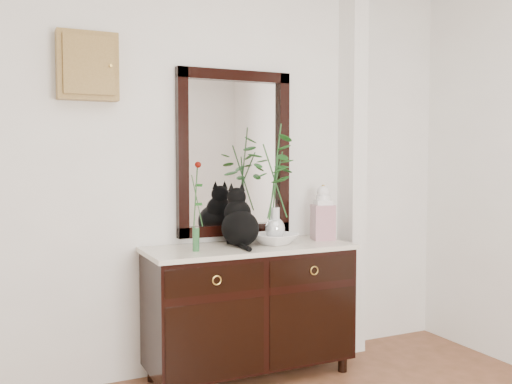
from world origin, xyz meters
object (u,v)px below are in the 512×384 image
cat (240,216)px  lotus_bowl (275,239)px  ginger_jar (323,212)px  sideboard (249,304)px

cat → lotus_bowl: (0.23, -0.04, -0.15)m
lotus_bowl → ginger_jar: ginger_jar is taller
lotus_bowl → ginger_jar: size_ratio=0.75×
sideboard → cat: bearing=151.1°
sideboard → lotus_bowl: 0.45m
lotus_bowl → sideboard: bearing=177.1°
cat → ginger_jar: ginger_jar is taller
lotus_bowl → ginger_jar: bearing=6.3°
cat → ginger_jar: 0.62m
ginger_jar → cat: bearing=-179.5°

